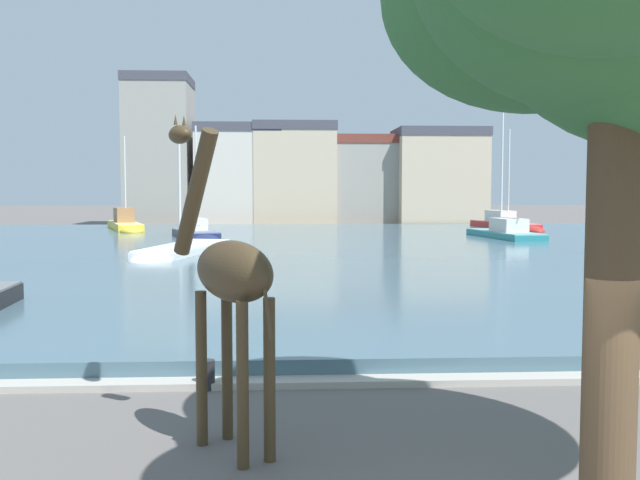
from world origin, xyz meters
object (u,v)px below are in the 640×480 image
(sailboat_red, at_px, (508,226))
(sailboat_white, at_px, (179,254))
(sailboat_yellow, at_px, (126,226))
(giraffe_statue, at_px, (228,277))
(sailboat_navy, at_px, (197,235))
(mooring_bollard, at_px, (208,375))
(sailboat_teal, at_px, (501,235))

(sailboat_red, relative_size, sailboat_white, 1.03)
(sailboat_yellow, height_order, sailboat_white, sailboat_yellow)
(giraffe_statue, relative_size, sailboat_navy, 0.61)
(giraffe_statue, bearing_deg, mooring_bollard, 101.31)
(sailboat_teal, distance_m, sailboat_yellow, 27.11)
(sailboat_teal, relative_size, sailboat_white, 0.95)
(sailboat_white, distance_m, mooring_bollard, 21.87)
(giraffe_statue, bearing_deg, sailboat_yellow, 103.58)
(sailboat_red, bearing_deg, giraffe_statue, -111.78)
(sailboat_yellow, bearing_deg, sailboat_navy, -56.75)
(sailboat_navy, distance_m, mooring_bollard, 32.72)
(giraffe_statue, distance_m, mooring_bollard, 3.51)
(sailboat_red, bearing_deg, sailboat_white, -137.31)
(sailboat_navy, relative_size, mooring_bollard, 14.45)
(sailboat_red, xyz_separation_m, sailboat_white, (-21.91, -20.21, -0.21))
(sailboat_teal, height_order, sailboat_yellow, sailboat_teal)
(giraffe_statue, relative_size, mooring_bollard, 8.77)
(sailboat_yellow, xyz_separation_m, sailboat_red, (28.71, -0.38, -0.05))
(giraffe_statue, xyz_separation_m, sailboat_red, (17.83, 44.63, -1.65))
(sailboat_yellow, distance_m, sailboat_white, 21.69)
(giraffe_statue, relative_size, sailboat_white, 0.46)
(sailboat_red, distance_m, sailboat_white, 29.81)
(sailboat_white, bearing_deg, mooring_bollard, -80.75)
(sailboat_navy, xyz_separation_m, mooring_bollard, (3.95, -32.48, -0.30))
(sailboat_red, bearing_deg, mooring_bollard, -113.76)
(sailboat_yellow, bearing_deg, mooring_bollard, -76.27)
(sailboat_navy, bearing_deg, sailboat_yellow, 123.25)
(sailboat_red, distance_m, mooring_bollard, 45.67)
(sailboat_white, bearing_deg, sailboat_red, 42.69)
(sailboat_white, height_order, sailboat_navy, sailboat_navy)
(sailboat_teal, distance_m, sailboat_white, 21.32)
(sailboat_yellow, bearing_deg, giraffe_statue, -76.42)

